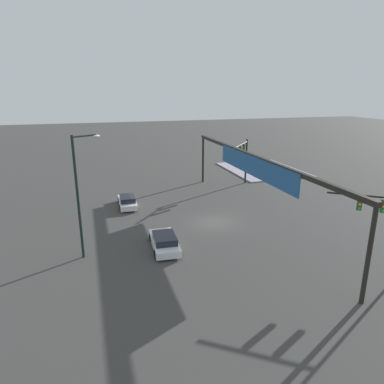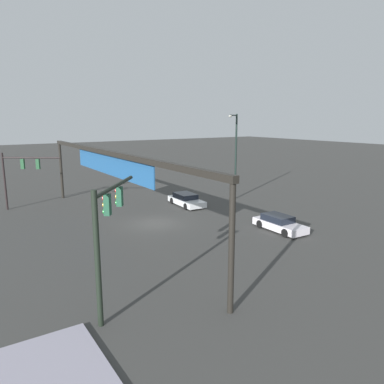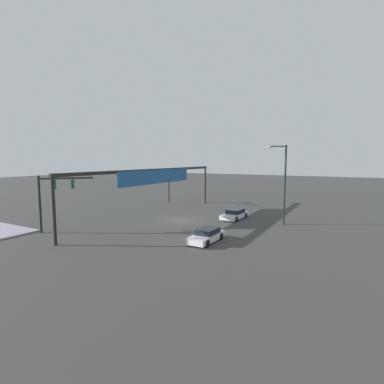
{
  "view_description": "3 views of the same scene",
  "coord_description": "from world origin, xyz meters",
  "px_view_note": "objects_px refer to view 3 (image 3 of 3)",
  "views": [
    {
      "loc": [
        -28.52,
        10.84,
        12.04
      ],
      "look_at": [
        -2.32,
        2.85,
        3.91
      ],
      "focal_mm": 32.33,
      "sensor_mm": 36.0,
      "label": 1
    },
    {
      "loc": [
        26.26,
        -13.61,
        8.63
      ],
      "look_at": [
        1.38,
        2.78,
        2.62
      ],
      "focal_mm": 34.15,
      "sensor_mm": 36.0,
      "label": 2
    },
    {
      "loc": [
        30.77,
        18.98,
        7.53
      ],
      "look_at": [
        -1.3,
        1.0,
        3.43
      ],
      "focal_mm": 27.72,
      "sensor_mm": 36.0,
      "label": 3
    }
  ],
  "objects_px": {
    "sedan_car_waiting_far": "(207,236)",
    "sedan_car_approaching": "(235,214)",
    "traffic_signal_near_corner": "(172,181)",
    "streetlamp_curved_arm": "(283,180)",
    "traffic_signal_opposite_side": "(53,193)"
  },
  "relations": [
    {
      "from": "streetlamp_curved_arm",
      "to": "sedan_car_waiting_far",
      "type": "distance_m",
      "value": 12.45
    },
    {
      "from": "traffic_signal_near_corner",
      "to": "sedan_car_waiting_far",
      "type": "relative_size",
      "value": 1.22
    },
    {
      "from": "traffic_signal_near_corner",
      "to": "sedan_car_approaching",
      "type": "distance_m",
      "value": 16.11
    },
    {
      "from": "traffic_signal_near_corner",
      "to": "sedan_car_approaching",
      "type": "bearing_deg",
      "value": 9.47
    },
    {
      "from": "traffic_signal_opposite_side",
      "to": "sedan_car_approaching",
      "type": "bearing_deg",
      "value": -2.02
    },
    {
      "from": "traffic_signal_near_corner",
      "to": "traffic_signal_opposite_side",
      "type": "bearing_deg",
      "value": -53.38
    },
    {
      "from": "streetlamp_curved_arm",
      "to": "sedan_car_approaching",
      "type": "height_order",
      "value": "streetlamp_curved_arm"
    },
    {
      "from": "sedan_car_approaching",
      "to": "sedan_car_waiting_far",
      "type": "distance_m",
      "value": 11.21
    },
    {
      "from": "traffic_signal_opposite_side",
      "to": "sedan_car_waiting_far",
      "type": "bearing_deg",
      "value": -34.23
    },
    {
      "from": "traffic_signal_near_corner",
      "to": "traffic_signal_opposite_side",
      "type": "xyz_separation_m",
      "value": [
        22.61,
        0.09,
        0.2
      ]
    },
    {
      "from": "traffic_signal_near_corner",
      "to": "sedan_car_approaching",
      "type": "xyz_separation_m",
      "value": [
        7.14,
        14.05,
        -3.31
      ]
    },
    {
      "from": "traffic_signal_opposite_side",
      "to": "sedan_car_waiting_far",
      "type": "xyz_separation_m",
      "value": [
        -4.37,
        15.53,
        -3.51
      ]
    },
    {
      "from": "sedan_car_waiting_far",
      "to": "sedan_car_approaching",
      "type": "bearing_deg",
      "value": -170.25
    },
    {
      "from": "traffic_signal_near_corner",
      "to": "streetlamp_curved_arm",
      "type": "xyz_separation_m",
      "value": [
        7.53,
        20.0,
        1.31
      ]
    },
    {
      "from": "traffic_signal_near_corner",
      "to": "traffic_signal_opposite_side",
      "type": "relative_size",
      "value": 0.93
    }
  ]
}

